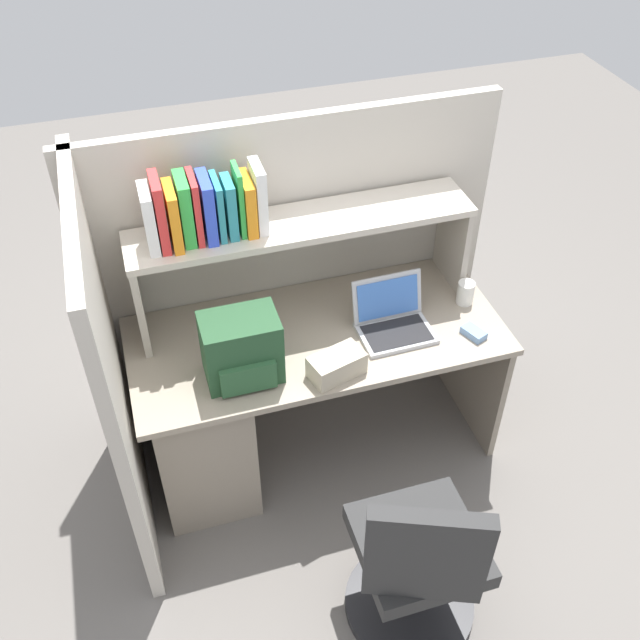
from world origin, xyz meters
TOP-DOWN VIEW (x-y plane):
  - ground_plane at (0.00, 0.00)m, footprint 8.00×8.00m
  - desk at (-0.39, 0.00)m, footprint 1.60×0.70m
  - cubicle_partition_rear at (0.00, 0.38)m, footprint 1.84×0.05m
  - cubicle_partition_left at (-0.85, -0.05)m, footprint 0.05×1.06m
  - overhead_hutch at (0.00, 0.20)m, footprint 1.44×0.28m
  - reference_books_on_shelf at (-0.39, 0.20)m, footprint 0.47×0.20m
  - laptop at (0.32, -0.06)m, footprint 0.31×0.26m
  - backpack at (-0.35, -0.15)m, footprint 0.30×0.23m
  - computer_mouse at (0.64, -0.21)m, footprint 0.09×0.12m
  - paper_cup at (0.69, 0.01)m, footprint 0.08×0.08m
  - tissue_box at (0.01, -0.25)m, footprint 0.24×0.18m
  - office_chair at (0.09, -0.96)m, footprint 0.53×0.55m

SIDE VIEW (x-z plane):
  - ground_plane at x=0.00m, z-range 0.00..0.00m
  - office_chair at x=0.09m, z-range -0.07..0.86m
  - desk at x=-0.39m, z-range 0.04..0.77m
  - computer_mouse at x=0.64m, z-range 0.73..0.76m
  - cubicle_partition_rear at x=0.00m, z-range 0.00..1.55m
  - cubicle_partition_left at x=-0.85m, z-range 0.00..1.55m
  - tissue_box at x=0.01m, z-range 0.73..0.83m
  - laptop at x=0.32m, z-range 0.67..0.89m
  - paper_cup at x=0.69m, z-range 0.73..0.84m
  - backpack at x=-0.35m, z-range 0.73..1.01m
  - overhead_hutch at x=0.00m, z-range 0.86..1.31m
  - reference_books_on_shelf at x=-0.39m, z-range 1.16..1.45m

